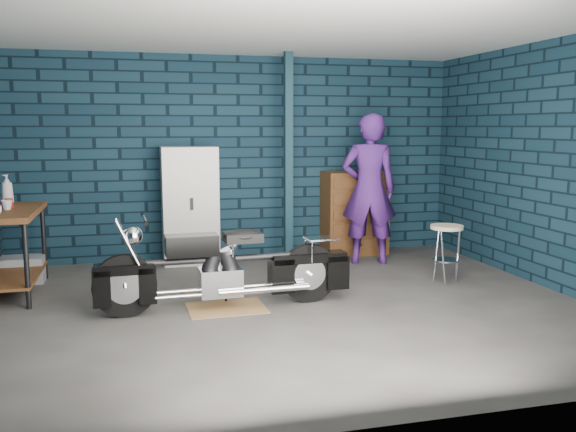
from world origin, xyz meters
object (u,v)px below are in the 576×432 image
at_px(workbench, 11,252).
at_px(locker, 190,205).
at_px(storage_bin, 23,270).
at_px(tool_chest, 355,213).
at_px(shop_stool, 446,254).
at_px(motorcycle, 226,262).
at_px(person, 369,189).

bearing_deg(workbench, locker, 27.84).
distance_m(storage_bin, locker, 2.13).
height_order(tool_chest, shop_stool, tool_chest).
relative_size(motorcycle, locker, 1.41).
relative_size(tool_chest, shop_stool, 1.72).
relative_size(motorcycle, tool_chest, 1.85).
xyz_separation_m(storage_bin, shop_stool, (4.67, -1.23, 0.19)).
xyz_separation_m(tool_chest, shop_stool, (0.43, -1.78, -0.24)).
relative_size(workbench, tool_chest, 1.22).
height_order(storage_bin, tool_chest, tool_chest).
relative_size(workbench, person, 0.72).
bearing_deg(person, shop_stool, 125.93).
bearing_deg(person, locker, 0.05).
bearing_deg(locker, workbench, -152.16).
bearing_deg(tool_chest, motorcycle, -135.04).
bearing_deg(tool_chest, locker, 180.00).
relative_size(storage_bin, tool_chest, 0.41).
bearing_deg(tool_chest, workbench, -166.17).
bearing_deg(locker, storage_bin, -164.40).
distance_m(workbench, motorcycle, 2.38).
xyz_separation_m(person, tool_chest, (0.04, 0.58, -0.39)).
distance_m(motorcycle, shop_stool, 2.59).
bearing_deg(storage_bin, tool_chest, 7.37).
height_order(workbench, tool_chest, tool_chest).
xyz_separation_m(motorcycle, locker, (-0.14, 2.13, 0.29)).
xyz_separation_m(storage_bin, tool_chest, (4.24, 0.55, 0.43)).
xyz_separation_m(workbench, shop_stool, (4.69, -0.73, -0.12)).
distance_m(workbench, person, 4.28).
bearing_deg(shop_stool, workbench, 171.13).
bearing_deg(tool_chest, storage_bin, -172.63).
xyz_separation_m(person, locker, (-2.24, 0.58, -0.21)).
height_order(motorcycle, person, person).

